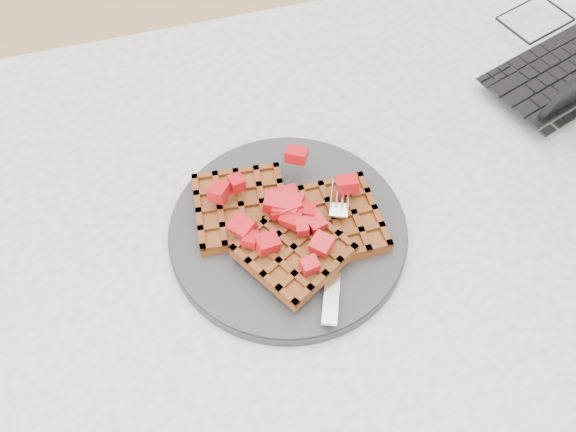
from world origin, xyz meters
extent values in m
plane|color=tan|center=(0.00, 0.00, 0.00)|extent=(4.00, 4.00, 0.00)
cube|color=beige|center=(0.00, 0.00, 0.73)|extent=(1.20, 0.80, 0.03)
cube|color=white|center=(0.55, 0.35, 0.36)|extent=(0.06, 0.06, 0.72)
cylinder|color=#232326|center=(-0.05, 0.01, 0.76)|extent=(0.27, 0.27, 0.02)
imported|color=black|center=(0.40, 0.20, 0.76)|extent=(0.35, 0.28, 0.02)
camera|label=1|loc=(-0.16, -0.36, 1.37)|focal=40.00mm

